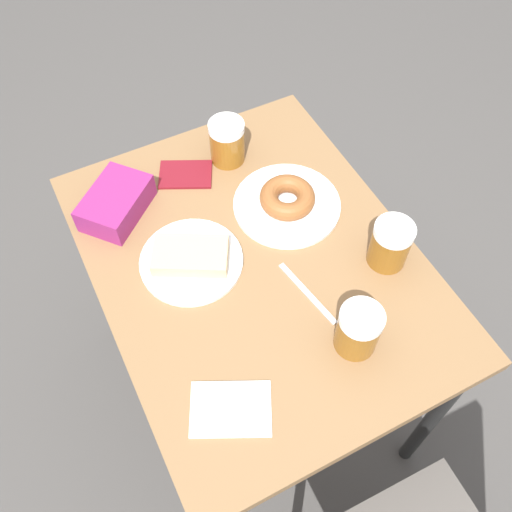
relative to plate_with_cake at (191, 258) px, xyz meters
name	(u,v)px	position (x,y,z in m)	size (l,w,h in m)	color
ground_plane	(256,383)	(-0.13, 0.06, -0.72)	(8.00, 8.00, 0.00)	#474442
table	(256,279)	(-0.13, 0.06, -0.09)	(0.67, 0.88, 0.70)	olive
plate_with_cake	(191,258)	(0.00, 0.00, 0.00)	(0.22, 0.22, 0.04)	white
plate_with_donut	(287,201)	(-0.26, -0.04, 0.00)	(0.25, 0.25, 0.05)	white
beer_mug_left	(390,244)	(-0.38, 0.18, 0.04)	(0.09, 0.09, 0.11)	#8C5619
beer_mug_center	(358,330)	(-0.21, 0.32, 0.04)	(0.09, 0.09, 0.11)	#8C5619
beer_mug_right	(227,142)	(-0.20, -0.24, 0.04)	(0.09, 0.09, 0.11)	#8C5619
napkin_folded	(231,409)	(0.07, 0.33, -0.01)	(0.18, 0.16, 0.00)	white
fork	(307,293)	(-0.18, 0.18, -0.01)	(0.04, 0.18, 0.00)	silver
passport_near_edge	(186,174)	(-0.09, -0.24, -0.01)	(0.15, 0.13, 0.01)	maroon
blue_pouch	(116,203)	(0.09, -0.21, 0.02)	(0.20, 0.20, 0.06)	#8C2366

